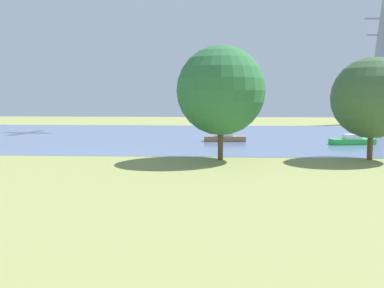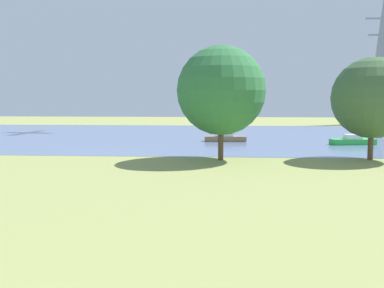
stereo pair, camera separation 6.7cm
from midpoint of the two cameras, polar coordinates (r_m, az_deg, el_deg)
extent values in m
plane|color=#8C9351|center=(29.52, -3.19, -3.90)|extent=(160.00, 160.00, 0.00)
cube|color=slate|center=(57.19, 0.09, 1.10)|extent=(140.00, 40.00, 0.02)
cube|color=brown|center=(50.20, 4.33, 0.71)|extent=(4.87, 1.74, 0.60)
cube|color=white|center=(50.15, 4.33, 1.33)|extent=(1.85, 1.19, 0.50)
cylinder|color=silver|center=(49.97, 4.36, 4.92)|extent=(0.10, 0.10, 6.78)
cube|color=green|center=(49.98, 20.45, 0.30)|extent=(4.99, 2.36, 0.60)
cube|color=white|center=(49.93, 20.48, 0.93)|extent=(1.97, 1.41, 0.50)
cylinder|color=silver|center=(49.79, 20.58, 3.41)|extent=(0.10, 0.10, 4.84)
cylinder|color=brown|center=(35.47, 3.75, 0.41)|extent=(0.44, 0.44, 3.17)
sphere|color=#2F6E3D|center=(35.28, 3.80, 7.11)|extent=(7.29, 7.29, 7.29)
cylinder|color=brown|center=(38.43, 22.54, 0.12)|extent=(0.44, 0.44, 2.80)
sphere|color=#3D5E39|center=(38.24, 22.78, 5.68)|extent=(6.64, 6.64, 6.64)
cone|color=gray|center=(89.48, 23.71, 10.34)|extent=(4.40, 4.40, 24.55)
cube|color=gray|center=(90.36, 23.93, 15.00)|extent=(6.40, 0.30, 0.30)
cube|color=gray|center=(89.93, 23.84, 13.11)|extent=(5.20, 0.30, 0.30)
camera|label=1|loc=(0.03, -90.07, -0.01)|focal=40.16mm
camera|label=2|loc=(0.03, 89.93, 0.01)|focal=40.16mm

